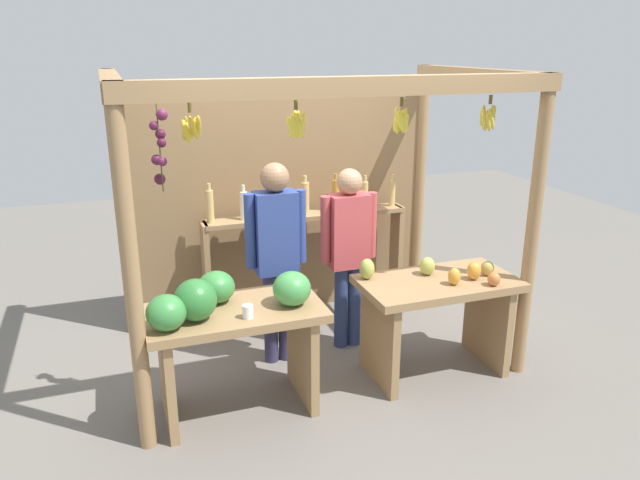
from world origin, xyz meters
name	(u,v)px	position (x,y,z in m)	size (l,w,h in m)	color
ground_plane	(313,349)	(0.00, 0.00, 0.00)	(12.00, 12.00, 0.00)	slate
market_stall	(297,186)	(0.00, 0.38, 1.33)	(2.94, 1.83, 2.26)	#99754C
fruit_counter_left	(229,322)	(-0.82, -0.67, 0.68)	(1.18, 0.64, 1.04)	#99754C
fruit_counter_right	(437,305)	(0.77, -0.64, 0.56)	(1.18, 0.64, 0.93)	#99754C
bottle_shelf_unit	(305,235)	(0.15, 0.64, 0.80)	(1.88, 0.22, 1.35)	#99754C
vendor_man	(276,246)	(-0.32, -0.07, 0.97)	(0.48, 0.22, 1.62)	#323050
vendor_woman	(348,244)	(0.30, -0.02, 0.91)	(0.48, 0.21, 1.52)	navy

